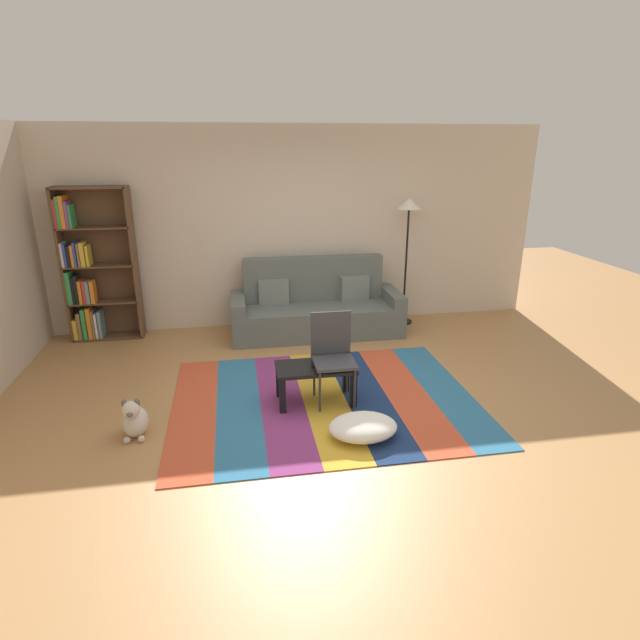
{
  "coord_description": "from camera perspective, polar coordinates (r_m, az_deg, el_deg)",
  "views": [
    {
      "loc": [
        -0.91,
        -4.45,
        2.45
      ],
      "look_at": [
        -0.03,
        0.66,
        0.65
      ],
      "focal_mm": 28.65,
      "sensor_mm": 36.0,
      "label": 1
    }
  ],
  "objects": [
    {
      "name": "folding_chair",
      "position": [
        5.01,
        1.4,
        -3.34
      ],
      "size": [
        0.4,
        0.4,
        0.9
      ],
      "rotation": [
        0.0,
        0.0,
        -0.22
      ],
      "color": "#38383D",
      "rests_on": "ground_plane"
    },
    {
      "name": "coffee_table",
      "position": [
        5.03,
        -0.51,
        -5.92
      ],
      "size": [
        0.77,
        0.42,
        0.38
      ],
      "color": "black",
      "rests_on": "rug"
    },
    {
      "name": "couch",
      "position": [
        6.9,
        -0.45,
        1.28
      ],
      "size": [
        2.26,
        0.8,
        1.0
      ],
      "color": "#59605B",
      "rests_on": "ground_plane"
    },
    {
      "name": "ground_plane",
      "position": [
        5.16,
        1.54,
        -9.19
      ],
      "size": [
        14.0,
        14.0,
        0.0
      ],
      "primitive_type": "plane",
      "color": "#B27F4C"
    },
    {
      "name": "pouf",
      "position": [
        4.57,
        4.82,
        -11.83
      ],
      "size": [
        0.6,
        0.47,
        0.18
      ],
      "primitive_type": "ellipsoid",
      "color": "white",
      "rests_on": "rug"
    },
    {
      "name": "standing_lamp",
      "position": [
        7.14,
        9.85,
        10.94
      ],
      "size": [
        0.32,
        0.32,
        1.76
      ],
      "color": "black",
      "rests_on": "ground_plane"
    },
    {
      "name": "back_wall",
      "position": [
        7.15,
        -2.43,
        10.26
      ],
      "size": [
        6.8,
        0.1,
        2.7
      ],
      "primitive_type": "cube",
      "color": "beige",
      "rests_on": "ground_plane"
    },
    {
      "name": "bookshelf",
      "position": [
        7.16,
        -24.21,
        5.02
      ],
      "size": [
        0.9,
        0.28,
        1.96
      ],
      "color": "brown",
      "rests_on": "ground_plane"
    },
    {
      "name": "tv_remote",
      "position": [
        5.01,
        -0.45,
        -4.96
      ],
      "size": [
        0.11,
        0.15,
        0.02
      ],
      "primitive_type": "cube",
      "rotation": [
        0.0,
        0.0,
        -0.48
      ],
      "color": "black",
      "rests_on": "coffee_table"
    },
    {
      "name": "dog",
      "position": [
        4.83,
        -20.0,
        -10.42
      ],
      "size": [
        0.22,
        0.35,
        0.4
      ],
      "color": "beige",
      "rests_on": "ground_plane"
    },
    {
      "name": "rug",
      "position": [
        5.2,
        0.5,
        -8.92
      ],
      "size": [
        3.0,
        2.34,
        0.01
      ],
      "color": "#C64C2D",
      "rests_on": "ground_plane"
    }
  ]
}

